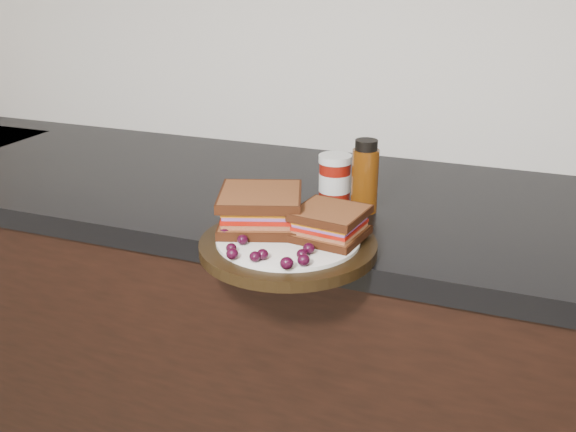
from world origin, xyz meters
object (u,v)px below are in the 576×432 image
(condiment_jar, at_px, (335,179))
(oil_bottle, at_px, (365,176))
(plate, at_px, (288,246))
(sandwich_left, at_px, (260,209))

(condiment_jar, distance_m, oil_bottle, 0.07)
(plate, height_order, sandwich_left, sandwich_left)
(sandwich_left, xyz_separation_m, oil_bottle, (0.12, 0.19, 0.01))
(sandwich_left, xyz_separation_m, condiment_jar, (0.06, 0.22, -0.01))
(plate, relative_size, oil_bottle, 2.09)
(sandwich_left, relative_size, condiment_jar, 1.42)
(plate, xyz_separation_m, condiment_jar, (-0.00, 0.24, 0.04))
(sandwich_left, bearing_deg, condiment_jar, 55.86)
(sandwich_left, bearing_deg, oil_bottle, 37.83)
(plate, relative_size, sandwich_left, 2.14)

